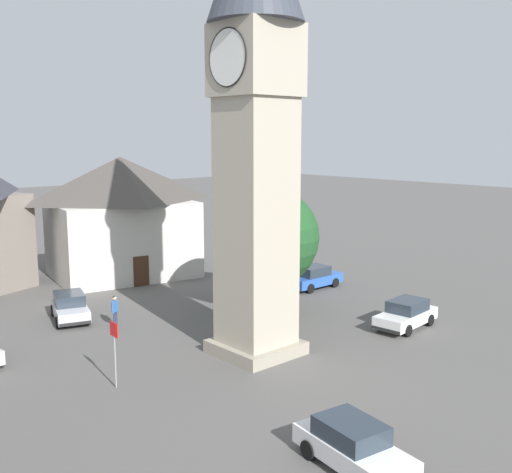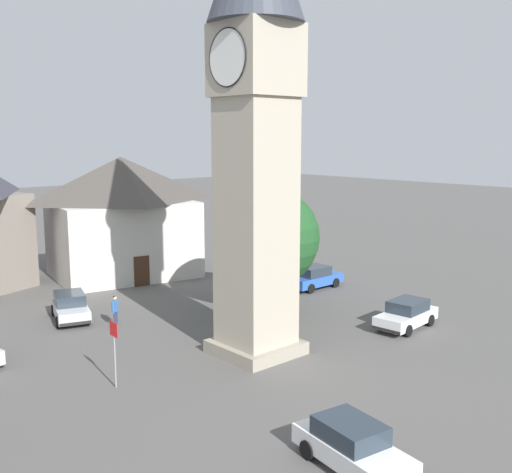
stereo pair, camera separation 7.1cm
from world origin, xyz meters
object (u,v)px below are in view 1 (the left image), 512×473
(car_red_corner, at_px, (353,446))
(pedestrian, at_px, (115,308))
(car_silver_kerb, at_px, (314,277))
(clock_tower, at_px, (256,82))
(tree, at_px, (270,237))
(car_blue_kerb, at_px, (70,307))
(car_white_side, at_px, (406,314))
(building_shop_left, at_px, (122,216))
(road_sign, at_px, (115,344))

(car_red_corner, bearing_deg, pedestrian, 174.65)
(car_silver_kerb, bearing_deg, car_red_corner, -44.34)
(clock_tower, bearing_deg, tree, 131.57)
(car_blue_kerb, height_order, car_white_side, same)
(car_red_corner, relative_size, tree, 0.59)
(building_shop_left, bearing_deg, car_blue_kerb, -45.74)
(car_silver_kerb, distance_m, pedestrian, 14.33)
(clock_tower, xyz_separation_m, road_sign, (-0.86, -7.02, -10.77))
(car_silver_kerb, distance_m, car_red_corner, 22.77)
(car_blue_kerb, bearing_deg, clock_tower, 21.16)
(clock_tower, height_order, pedestrian, clock_tower)
(road_sign, bearing_deg, building_shop_left, 149.18)
(car_red_corner, distance_m, tree, 17.96)
(clock_tower, distance_m, car_red_corner, 15.99)
(building_shop_left, bearing_deg, tree, 7.66)
(building_shop_left, bearing_deg, clock_tower, -10.87)
(car_white_side, bearing_deg, car_red_corner, -61.92)
(car_silver_kerb, relative_size, car_red_corner, 0.96)
(car_red_corner, xyz_separation_m, road_sign, (-10.49, -2.41, 1.14))
(car_silver_kerb, bearing_deg, car_white_side, -16.24)
(car_silver_kerb, height_order, car_white_side, same)
(car_white_side, bearing_deg, car_blue_kerb, -136.47)
(car_red_corner, bearing_deg, building_shop_left, 163.85)
(tree, bearing_deg, car_blue_kerb, -122.50)
(clock_tower, height_order, car_red_corner, clock_tower)
(tree, bearing_deg, car_silver_kerb, 107.43)
(car_white_side, xyz_separation_m, tree, (-7.39, -3.19, 3.64))
(car_silver_kerb, xyz_separation_m, pedestrian, (-1.58, -14.24, 0.25))
(clock_tower, height_order, car_silver_kerb, clock_tower)
(car_blue_kerb, distance_m, building_shop_left, 11.55)
(building_shop_left, height_order, road_sign, building_shop_left)
(car_silver_kerb, bearing_deg, pedestrian, -96.32)
(car_red_corner, bearing_deg, road_sign, -167.04)
(car_blue_kerb, height_order, pedestrian, pedestrian)
(clock_tower, height_order, car_white_side, clock_tower)
(building_shop_left, bearing_deg, car_red_corner, -16.15)
(clock_tower, xyz_separation_m, car_blue_kerb, (-10.99, -4.25, -11.91))
(car_blue_kerb, bearing_deg, car_silver_kerb, 74.48)
(car_white_side, height_order, road_sign, road_sign)
(car_white_side, relative_size, tree, 0.58)
(pedestrian, height_order, tree, tree)
(pedestrian, bearing_deg, building_shop_left, 147.91)
(tree, xyz_separation_m, road_sign, (3.96, -12.45, -2.50))
(building_shop_left, xyz_separation_m, road_sign, (17.75, -10.59, -2.59))
(car_red_corner, bearing_deg, car_white_side, 118.08)
(car_blue_kerb, xyz_separation_m, pedestrian, (2.75, 1.32, 0.25))
(road_sign, bearing_deg, clock_tower, 83.01)
(clock_tower, xyz_separation_m, tree, (-4.82, 5.43, -8.27))
(car_red_corner, height_order, tree, tree)
(pedestrian, bearing_deg, car_silver_kerb, 83.68)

